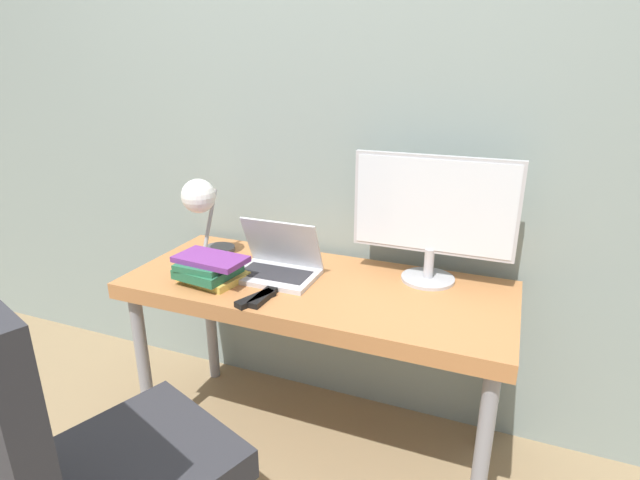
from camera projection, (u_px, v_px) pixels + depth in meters
The scene contains 9 objects.
wall_back at pixel (350, 112), 1.95m from camera, with size 8.00×0.05×2.60m.
desk at pixel (316, 300), 1.86m from camera, with size 1.41×0.59×0.72m.
laptop at pixel (278, 265), 1.88m from camera, with size 0.30×0.22×0.22m.
monitor at pixel (433, 212), 1.77m from camera, with size 0.58×0.20×0.47m.
desk_lamp at pixel (201, 202), 1.97m from camera, with size 0.13×0.25×0.34m.
office_chair at pixel (81, 464), 1.17m from camera, with size 0.63×0.65×1.09m.
book_stack at pixel (210, 268), 1.83m from camera, with size 0.27×0.23×0.10m.
tv_remote at pixel (263, 297), 1.70m from camera, with size 0.04×0.14×0.02m.
media_remote at pixel (255, 299), 1.69m from camera, with size 0.09×0.15×0.02m.
Camera 1 is at (0.64, -1.25, 1.49)m, focal length 28.00 mm.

